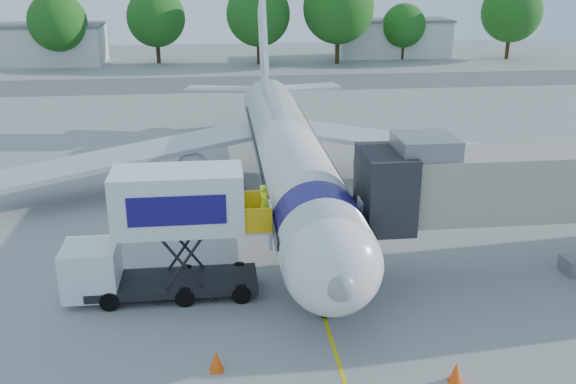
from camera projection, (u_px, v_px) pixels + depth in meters
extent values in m
plane|color=gray|center=(295.00, 224.00, 34.33)|extent=(160.00, 160.00, 0.00)
cube|color=yellow|center=(295.00, 224.00, 34.33)|extent=(0.15, 70.00, 0.01)
cube|color=#59595B|center=(250.00, 83.00, 73.57)|extent=(120.00, 10.00, 0.01)
cylinder|color=silver|center=(288.00, 155.00, 36.12)|extent=(3.70, 28.00, 3.70)
sphere|color=silver|center=(332.00, 265.00, 23.04)|extent=(3.70, 3.70, 3.70)
sphere|color=gray|center=(341.00, 286.00, 21.59)|extent=(1.10, 1.10, 1.10)
cone|color=silver|center=(265.00, 95.00, 52.00)|extent=(3.70, 6.00, 3.70)
cube|color=silver|center=(263.00, 41.00, 51.50)|extent=(0.35, 7.26, 8.29)
cube|color=#B6B8BB|center=(423.00, 145.00, 40.58)|extent=(16.17, 9.32, 1.42)
cube|color=#B6B8BB|center=(134.00, 154.00, 38.67)|extent=(16.17, 9.32, 1.42)
cylinder|color=#999BA0|center=(376.00, 172.00, 38.68)|extent=(2.10, 3.60, 2.10)
cylinder|color=#999BA0|center=(192.00, 178.00, 37.52)|extent=(2.10, 3.60, 2.10)
cube|color=black|center=(334.00, 258.00, 22.60)|extent=(2.60, 1.39, 0.81)
cylinder|color=navy|center=(319.00, 232.00, 25.84)|extent=(3.73, 2.00, 3.73)
cylinder|color=silver|center=(324.00, 300.00, 25.20)|extent=(0.16, 0.16, 1.50)
cylinder|color=black|center=(324.00, 309.00, 25.35)|extent=(0.25, 0.64, 0.64)
cylinder|color=black|center=(324.00, 179.00, 40.06)|extent=(0.35, 0.90, 0.90)
cylinder|color=black|center=(241.00, 182.00, 39.51)|extent=(0.35, 0.90, 0.90)
cube|color=#A19B8A|center=(525.00, 183.00, 27.25)|extent=(13.60, 2.60, 2.80)
cube|color=black|center=(385.00, 189.00, 26.60)|extent=(2.00, 3.20, 3.20)
cube|color=slate|center=(425.00, 146.00, 26.16)|extent=(2.40, 2.40, 0.80)
cylinder|color=black|center=(569.00, 266.00, 28.90)|extent=(0.30, 0.70, 0.70)
cube|color=black|center=(174.00, 283.00, 26.97)|extent=(7.00, 2.30, 0.35)
cube|color=white|center=(91.00, 269.00, 26.35)|extent=(2.20, 2.20, 2.10)
cube|color=black|center=(90.00, 260.00, 26.20)|extent=(1.90, 2.10, 0.70)
cube|color=white|center=(178.00, 200.00, 25.76)|extent=(5.20, 2.40, 2.50)
cube|color=navy|center=(177.00, 211.00, 24.62)|extent=(3.80, 0.04, 1.20)
cube|color=silver|center=(257.00, 224.00, 26.50)|extent=(1.10, 2.20, 0.10)
cube|color=yellow|center=(258.00, 221.00, 25.33)|extent=(1.10, 0.06, 1.10)
cube|color=yellow|center=(255.00, 203.00, 27.29)|extent=(1.10, 0.06, 1.10)
cylinder|color=black|center=(241.00, 294.00, 26.34)|extent=(0.80, 0.25, 0.80)
cylinder|color=black|center=(239.00, 271.00, 28.30)|extent=(0.80, 0.25, 0.80)
cylinder|color=black|center=(110.00, 301.00, 25.78)|extent=(0.80, 0.25, 0.80)
cylinder|color=black|center=(117.00, 277.00, 27.74)|extent=(0.80, 0.25, 0.80)
imported|color=#D5FF1A|center=(264.00, 204.00, 26.23)|extent=(0.54, 0.69, 1.66)
cone|color=#FF510D|center=(456.00, 372.00, 21.38)|extent=(0.47, 0.47, 0.75)
cube|color=#FF510D|center=(455.00, 381.00, 21.50)|extent=(0.43, 0.43, 0.04)
cone|color=#FF510D|center=(216.00, 360.00, 21.99)|extent=(0.49, 0.49, 0.78)
cube|color=#FF510D|center=(217.00, 370.00, 22.12)|extent=(0.44, 0.44, 0.04)
cube|color=silver|center=(35.00, 45.00, 86.58)|extent=(18.00, 8.00, 5.00)
cube|color=slate|center=(33.00, 25.00, 85.68)|extent=(18.40, 8.40, 0.30)
cube|color=silver|center=(392.00, 39.00, 93.73)|extent=(16.00, 7.00, 5.00)
cube|color=slate|center=(393.00, 20.00, 92.83)|extent=(16.40, 7.40, 0.30)
cylinder|color=#382314|center=(61.00, 54.00, 84.04)|extent=(0.56, 0.56, 3.38)
sphere|color=#165015|center=(57.00, 22.00, 82.63)|extent=(7.52, 7.52, 7.52)
cylinder|color=#382314|center=(158.00, 50.00, 87.59)|extent=(0.56, 0.56, 3.52)
sphere|color=#165015|center=(156.00, 18.00, 86.12)|extent=(7.83, 7.83, 7.83)
cylinder|color=#382314|center=(259.00, 50.00, 86.68)|extent=(0.56, 0.56, 3.82)
sphere|color=#165015|center=(258.00, 14.00, 85.09)|extent=(8.50, 8.50, 8.50)
cylinder|color=#382314|center=(337.00, 48.00, 87.03)|extent=(0.56, 0.56, 4.27)
sphere|color=#165015|center=(338.00, 8.00, 85.26)|extent=(9.48, 9.48, 9.48)
cylinder|color=#382314|center=(402.00, 50.00, 91.10)|extent=(0.56, 0.56, 2.73)
sphere|color=#165015|center=(404.00, 25.00, 89.97)|extent=(6.06, 6.06, 6.06)
cylinder|color=#382314|center=(508.00, 45.00, 91.28)|extent=(0.56, 0.56, 3.79)
sphere|color=#165015|center=(512.00, 12.00, 89.71)|extent=(8.41, 8.41, 8.41)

